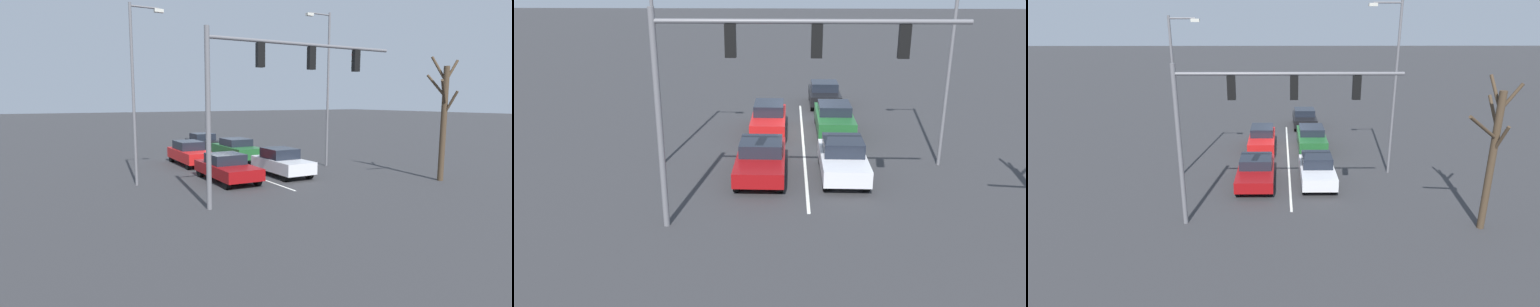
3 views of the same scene
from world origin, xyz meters
TOP-DOWN VIEW (x-y plane):
  - ground_plane at (0.00, 0.00)m, footprint 240.00×240.00m
  - lane_stripe_left_divider at (0.00, 1.77)m, footprint 0.12×15.55m
  - car_silver_leftlane_front at (-1.48, 5.95)m, footprint 1.80×4.04m
  - car_maroon_midlane_front at (1.84, 5.90)m, footprint 1.94×4.62m
  - car_red_midlane_second at (1.76, -0.15)m, footprint 1.72×4.57m
  - car_darkgreen_leftlane_second at (-1.64, -0.21)m, footprint 1.85×4.63m
  - car_black_leftlane_third at (-1.52, -6.26)m, footprint 1.87×4.04m
  - traffic_signal_gantry at (1.80, 10.53)m, footprint 9.12×0.37m
  - street_lamp_right_shoulder at (6.05, 4.74)m, footprint 1.65×0.24m
  - street_lamp_left_shoulder at (-5.62, 4.49)m, footprint 1.79×0.24m
  - bare_tree_near at (-8.03, 11.10)m, footprint 2.39×2.35m

SIDE VIEW (x-z plane):
  - ground_plane at x=0.00m, z-range 0.00..0.00m
  - lane_stripe_left_divider at x=0.00m, z-range 0.00..0.01m
  - car_maroon_midlane_front at x=1.84m, z-range 0.01..1.43m
  - car_silver_leftlane_front at x=-1.48m, z-range 0.00..1.52m
  - car_black_leftlane_third at x=-1.52m, z-range 0.03..1.50m
  - car_red_midlane_second at x=1.76m, z-range 0.02..1.54m
  - car_darkgreen_leftlane_second at x=-1.64m, z-range 0.03..1.58m
  - bare_tree_near at x=-8.03m, z-range 0.16..6.60m
  - street_lamp_right_shoulder at x=6.05m, z-range 0.58..9.30m
  - traffic_signal_gantry at x=1.80m, z-range 1.68..8.57m
  - street_lamp_left_shoulder at x=-5.62m, z-range 0.61..10.10m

